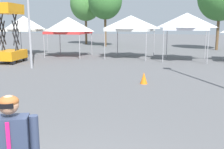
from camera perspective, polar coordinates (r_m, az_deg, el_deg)
The scene contains 8 objects.
canopy_tent_behind_center at distance 24.63m, azimuth -18.46°, elevation 10.34°, with size 3.08×3.08×3.31m.
canopy_tent_center at distance 21.89m, azimuth -9.35°, elevation 10.38°, with size 3.11×3.11×3.17m.
canopy_tent_behind_left at distance 20.84m, azimuth 4.05°, elevation 10.94°, with size 3.55×3.55×3.27m.
canopy_tent_behind_right at distance 19.77m, azimuth 15.77°, elevation 10.91°, with size 3.11×3.11×3.39m.
scissor_lift at distance 19.38m, azimuth -21.14°, elevation 5.91°, with size 1.66×2.45×3.94m.
tree_behind_tents_right at distance 35.43m, azimuth -5.70°, elevation 14.91°, with size 3.97×3.97×7.39m.
tree_behind_tents_center at distance 31.73m, azimuth -1.48°, elevation 15.60°, with size 3.91×3.91×7.45m.
traffic_cone_lot_center at distance 11.76m, azimuth 6.87°, elevation -0.76°, with size 0.32×0.32×0.51m, color orange.
Camera 1 is at (1.49, -2.74, 2.58)m, focal length 42.46 mm.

